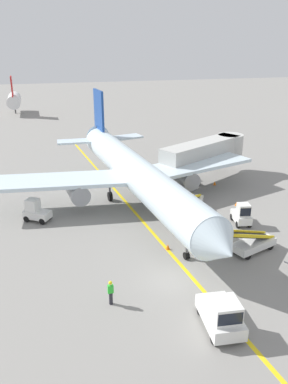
% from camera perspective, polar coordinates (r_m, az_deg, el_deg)
% --- Properties ---
extents(ground_plane, '(300.00, 300.00, 0.00)m').
position_cam_1_polar(ground_plane, '(27.91, 5.06, -12.79)').
color(ground_plane, gray).
extents(taxi_line_yellow, '(7.30, 79.72, 0.01)m').
position_cam_1_polar(taxi_line_yellow, '(32.09, 2.92, -7.86)').
color(taxi_line_yellow, yellow).
rests_on(taxi_line_yellow, ground).
extents(airliner, '(28.50, 35.34, 10.10)m').
position_cam_1_polar(airliner, '(39.10, -1.48, 3.05)').
color(airliner, silver).
rests_on(airliner, ground).
extents(jet_bridge, '(12.56, 8.19, 4.85)m').
position_cam_1_polar(jet_bridge, '(47.03, 9.57, 6.04)').
color(jet_bridge, beige).
rests_on(jet_bridge, ground).
extents(pushback_tug, '(2.27, 3.78, 2.20)m').
position_cam_1_polar(pushback_tug, '(23.63, 11.40, -17.34)').
color(pushback_tug, silver).
rests_on(pushback_tug, ground).
extents(baggage_tug_near_wing, '(2.71, 2.43, 2.10)m').
position_cam_1_polar(baggage_tug_near_wing, '(37.31, -15.69, -2.78)').
color(baggage_tug_near_wing, silver).
rests_on(baggage_tug_near_wing, ground).
extents(baggage_tug_by_cargo_door, '(1.71, 2.59, 2.10)m').
position_cam_1_polar(baggage_tug_by_cargo_door, '(36.33, 14.27, -3.29)').
color(baggage_tug_by_cargo_door, silver).
rests_on(baggage_tug_by_cargo_door, ground).
extents(belt_loader_forward_hold, '(3.86, 4.83, 2.59)m').
position_cam_1_polar(belt_loader_forward_hold, '(38.63, 7.17, -1.52)').
color(belt_loader_forward_hold, silver).
rests_on(belt_loader_forward_hold, ground).
extents(belt_loader_aft_hold, '(5.14, 2.77, 2.59)m').
position_cam_1_polar(belt_loader_aft_hold, '(32.01, 15.76, -7.20)').
color(belt_loader_aft_hold, silver).
rests_on(belt_loader_aft_hold, ground).
extents(ground_crew_marshaller, '(0.36, 0.24, 1.70)m').
position_cam_1_polar(ground_crew_marshaller, '(25.17, -4.95, -14.49)').
color(ground_crew_marshaller, '#26262D').
rests_on(ground_crew_marshaller, ground).
extents(safety_cone_nose_left, '(0.36, 0.36, 0.44)m').
position_cam_1_polar(safety_cone_nose_left, '(31.43, 3.54, -8.09)').
color(safety_cone_nose_left, orange).
rests_on(safety_cone_nose_left, ground).
extents(safety_cone_nose_right, '(0.36, 0.36, 0.44)m').
position_cam_1_polar(safety_cone_nose_right, '(45.97, 10.40, 1.29)').
color(safety_cone_nose_right, orange).
rests_on(safety_cone_nose_right, ground).
extents(safety_cone_wingtip_left, '(0.36, 0.36, 0.44)m').
position_cam_1_polar(safety_cone_wingtip_left, '(40.62, 13.53, -1.66)').
color(safety_cone_wingtip_left, orange).
rests_on(safety_cone_wingtip_left, ground).
extents(distant_aircraft_mid_left, '(3.00, 10.10, 8.80)m').
position_cam_1_polar(distant_aircraft_mid_left, '(97.82, -18.65, 12.80)').
color(distant_aircraft_mid_left, silver).
rests_on(distant_aircraft_mid_left, ground).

